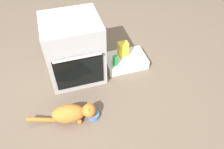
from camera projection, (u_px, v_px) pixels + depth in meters
name	position (u px, v px, depth m)	size (l,w,h in m)	color
ground	(87.00, 101.00, 2.35)	(8.00, 8.00, 0.00)	#6B5B4C
oven	(74.00, 49.00, 2.39)	(0.60, 0.59, 0.73)	#B7BABF
pantry_cabinet	(125.00, 61.00, 2.72)	(0.50, 0.34, 0.12)	white
food_bowl	(93.00, 115.00, 2.19)	(0.12, 0.12, 0.08)	#4C7AB7
cat	(72.00, 113.00, 2.12)	(0.67, 0.23, 0.20)	#C6752D
snack_bag	(123.00, 49.00, 2.64)	(0.12, 0.09, 0.18)	yellow
soda_can	(115.00, 61.00, 2.54)	(0.07, 0.07, 0.12)	green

